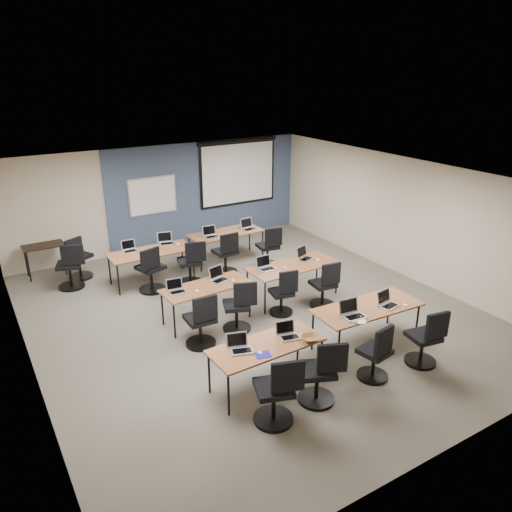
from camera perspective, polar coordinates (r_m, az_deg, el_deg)
floor at (r=9.91m, az=-0.50°, el=-6.54°), size 8.00×9.00×0.02m
ceiling at (r=8.98m, az=-0.55°, el=8.89°), size 8.00×9.00×0.02m
wall_back at (r=13.26m, az=-10.60°, el=6.59°), size 8.00×0.04×2.70m
wall_front at (r=6.33m, az=21.30°, el=-11.50°), size 8.00×0.04×2.70m
wall_left at (r=8.23m, az=-25.26°, el=-4.33°), size 0.04×9.00×2.70m
wall_right at (r=11.81m, az=16.44°, el=4.28°), size 0.04×9.00×2.70m
blue_accent_panel at (r=13.71m, az=-5.65°, el=7.32°), size 5.50×0.04×2.70m
whiteboard at (r=13.07m, az=-11.74°, el=6.74°), size 1.28×0.03×0.98m
projector_screen at (r=13.96m, az=-2.06°, el=9.92°), size 2.40×0.10×1.82m
training_table_front_left at (r=7.51m, az=1.18°, el=-10.38°), size 1.73×0.72×0.73m
training_table_front_right at (r=8.78m, az=12.61°, el=-5.92°), size 1.92×0.80×0.73m
training_table_mid_left at (r=9.38m, az=-5.73°, el=-3.70°), size 1.67×0.70×0.73m
training_table_mid_right at (r=10.31m, az=4.27°, el=-1.24°), size 1.92×0.80×0.73m
training_table_back_left at (r=11.28m, az=-11.90°, el=0.35°), size 1.85×0.77×0.73m
training_table_back_right at (r=12.28m, az=-3.42°, el=2.51°), size 1.83×0.76×0.73m
laptop_0 at (r=7.33m, az=-1.90°, el=-10.27°), size 0.32×0.27×0.24m
mouse_0 at (r=7.27m, az=0.46°, el=-10.98°), size 0.06×0.09×0.03m
task_chair_0 at (r=6.98m, az=2.40°, el=-15.70°), size 0.58×0.56×1.03m
laptop_1 at (r=7.66m, az=3.65°, el=-8.80°), size 0.30×0.26×0.23m
mouse_1 at (r=7.72m, az=5.32°, el=-9.00°), size 0.08×0.11×0.03m
task_chair_1 at (r=7.39m, az=7.39°, el=-13.56°), size 0.58×0.54×1.02m
laptop_2 at (r=8.37m, az=10.93°, el=-6.35°), size 0.36×0.31×0.27m
mouse_2 at (r=8.38m, az=11.86°, el=-6.83°), size 0.07×0.10×0.03m
task_chair_2 at (r=8.03m, az=13.57°, el=-11.15°), size 0.49×0.49×0.97m
laptop_3 at (r=8.86m, az=14.76°, el=-5.11°), size 0.33×0.28×0.25m
mouse_3 at (r=8.95m, az=16.68°, el=-5.39°), size 0.07×0.10×0.03m
task_chair_3 at (r=8.61m, az=18.82°, el=-9.30°), size 0.51×0.51×1.00m
laptop_4 at (r=9.18m, az=-9.12°, el=-3.72°), size 0.30×0.26×0.23m
mouse_4 at (r=9.15m, az=-6.76°, el=-3.98°), size 0.08×0.11×0.04m
task_chair_4 at (r=8.69m, az=-6.25°, el=-7.80°), size 0.53×0.53×1.01m
laptop_5 at (r=9.57m, az=-4.33°, el=-2.40°), size 0.34×0.29×0.26m
mouse_5 at (r=9.53m, az=-2.63°, el=-2.79°), size 0.07×0.10×0.04m
task_chair_5 at (r=9.13m, az=-1.98°, el=-6.21°), size 0.55×0.52×1.00m
laptop_6 at (r=10.06m, az=1.10°, el=-1.13°), size 0.34×0.29×0.26m
mouse_6 at (r=10.13m, az=3.28°, el=-1.31°), size 0.08×0.10×0.03m
task_chair_6 at (r=9.72m, az=3.12°, el=-4.59°), size 0.47×0.47×0.95m
laptop_7 at (r=10.62m, az=5.53°, el=0.01°), size 0.34×0.29×0.26m
mouse_7 at (r=10.60m, az=7.05°, el=-0.39°), size 0.08×0.11×0.04m
task_chair_7 at (r=10.09m, az=7.86°, el=-3.67°), size 0.50×0.50×0.99m
laptop_8 at (r=11.36m, az=-14.26°, el=0.85°), size 0.31×0.26×0.24m
mouse_8 at (r=11.15m, az=-12.81°, el=0.32°), size 0.08×0.11×0.03m
task_chair_8 at (r=10.87m, az=-11.91°, el=-1.90°), size 0.58×0.57×1.04m
laptop_9 at (r=11.66m, az=-10.23°, el=1.72°), size 0.34×0.29×0.26m
mouse_9 at (r=11.57m, az=-8.90°, el=1.38°), size 0.10×0.12×0.04m
task_chair_9 at (r=11.08m, az=-7.40°, el=-1.18°), size 0.56×0.56×1.03m
laptop_10 at (r=11.98m, az=-5.19°, el=2.51°), size 0.34×0.29×0.26m
mouse_10 at (r=12.01m, az=-3.44°, el=2.35°), size 0.09×0.11×0.03m
task_chair_10 at (r=11.56m, az=-3.40°, el=-0.06°), size 0.56×0.56×1.03m
laptop_11 at (r=12.47m, az=-0.90°, el=3.38°), size 0.36×0.30×0.27m
mouse_11 at (r=12.38m, az=0.30°, el=2.97°), size 0.06×0.10×0.03m
task_chair_11 at (r=11.98m, az=1.50°, el=0.68°), size 0.53×0.53×1.01m
blue_mousepad at (r=7.24m, az=0.78°, el=-11.22°), size 0.25×0.23×0.01m
snack_bowl at (r=7.61m, az=6.23°, el=-9.30°), size 0.40×0.40×0.08m
snack_plate at (r=8.25m, az=11.90°, el=-7.33°), size 0.21×0.21×0.01m
coffee_cup at (r=8.09m, az=11.24°, el=-7.57°), size 0.09×0.09×0.06m
utility_table at (r=12.35m, az=-23.12°, el=0.73°), size 0.89×0.50×0.75m
spare_chair_a at (r=11.99m, az=-19.66°, el=-0.56°), size 0.60×0.54×1.02m
spare_chair_b at (r=11.53m, az=-20.40°, el=-1.49°), size 0.58×0.56×1.04m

